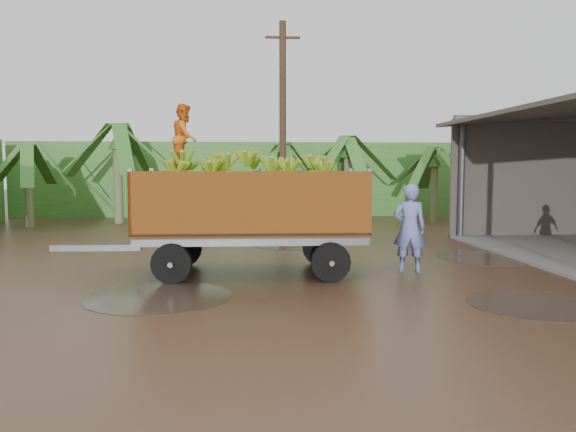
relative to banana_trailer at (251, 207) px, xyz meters
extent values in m
plane|color=black|center=(1.81, 0.03, -1.50)|extent=(100.00, 100.00, 0.00)
cube|color=#2D661E|center=(-0.19, 16.03, 0.30)|extent=(22.00, 3.00, 3.60)
cube|color=#47474C|center=(-3.43, 0.07, -0.89)|extent=(1.97, 0.17, 0.13)
imported|color=orange|center=(-1.48, 0.38, 1.56)|extent=(0.67, 0.81, 1.51)
imported|color=#6971C0|center=(3.60, -0.13, -0.49)|extent=(0.81, 0.61, 2.01)
cylinder|color=#47301E|center=(1.21, 7.16, 2.20)|extent=(0.24, 0.24, 7.39)
cube|color=#47301E|center=(1.21, 7.16, 5.34)|extent=(1.20, 0.08, 0.08)
camera|label=1|loc=(-0.14, -12.54, 0.89)|focal=35.00mm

